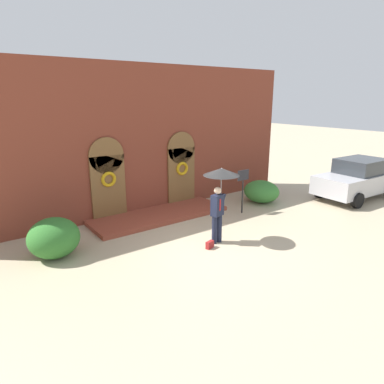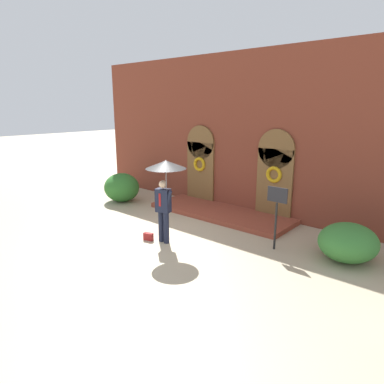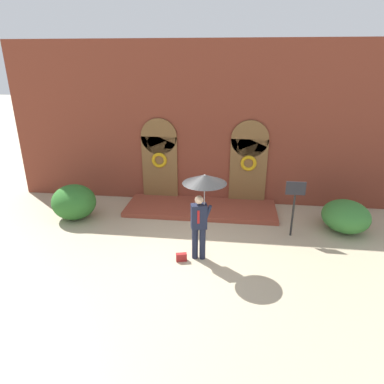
% 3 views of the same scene
% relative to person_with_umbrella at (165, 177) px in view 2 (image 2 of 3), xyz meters
% --- Properties ---
extents(ground_plane, '(80.00, 80.00, 0.00)m').
position_rel_person_with_umbrella_xyz_m(ground_plane, '(-0.35, 0.01, -1.91)').
color(ground_plane, tan).
extents(building_facade, '(14.00, 2.30, 5.60)m').
position_rel_person_with_umbrella_xyz_m(building_facade, '(-0.35, 4.16, 0.77)').
color(building_facade, brown).
rests_on(building_facade, ground).
extents(person_with_umbrella, '(1.10, 1.10, 2.36)m').
position_rel_person_with_umbrella_xyz_m(person_with_umbrella, '(0.00, 0.00, 0.00)').
color(person_with_umbrella, '#191E33').
rests_on(person_with_umbrella, ground).
extents(handbag, '(0.30, 0.19, 0.22)m').
position_rel_person_with_umbrella_xyz_m(handbag, '(-0.53, -0.20, -1.80)').
color(handbag, maroon).
rests_on(handbag, ground).
extents(sign_post, '(0.56, 0.06, 1.72)m').
position_rel_person_with_umbrella_xyz_m(sign_post, '(2.53, 1.59, -0.75)').
color(sign_post, black).
rests_on(sign_post, ground).
extents(shrub_left, '(1.43, 1.37, 1.15)m').
position_rel_person_with_umbrella_xyz_m(shrub_left, '(-4.45, 1.96, -1.34)').
color(shrub_left, '#2D6B28').
rests_on(shrub_left, ground).
extents(shrub_right, '(1.42, 1.56, 0.94)m').
position_rel_person_with_umbrella_xyz_m(shrub_right, '(4.23, 2.16, -1.44)').
color(shrub_right, '#387A33').
rests_on(shrub_right, ground).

